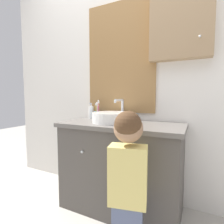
% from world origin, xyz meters
% --- Properties ---
extents(wall_back, '(3.20, 0.18, 2.50)m').
position_xyz_m(wall_back, '(0.02, 0.62, 1.28)').
color(wall_back, silver).
rests_on(wall_back, ground_plane).
extents(vanity_counter, '(1.08, 0.53, 0.79)m').
position_xyz_m(vanity_counter, '(0.00, 0.34, 0.40)').
color(vanity_counter, '#4C4742').
rests_on(vanity_counter, ground_plane).
extents(sink_basin, '(0.39, 0.44, 0.21)m').
position_xyz_m(sink_basin, '(-0.08, 0.36, 0.84)').
color(sink_basin, white).
rests_on(sink_basin, vanity_counter).
extents(toothbrush_holder, '(0.08, 0.08, 0.20)m').
position_xyz_m(toothbrush_holder, '(-0.34, 0.51, 0.84)').
color(toothbrush_holder, '#4C93C6').
rests_on(toothbrush_holder, vanity_counter).
extents(soap_dispenser, '(0.05, 0.05, 0.17)m').
position_xyz_m(soap_dispenser, '(-0.43, 0.52, 0.86)').
color(soap_dispenser, white).
rests_on(soap_dispenser, vanity_counter).
extents(child_figure, '(0.25, 0.48, 0.94)m').
position_xyz_m(child_figure, '(0.24, -0.10, 0.55)').
color(child_figure, slate).
rests_on(child_figure, ground_plane).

